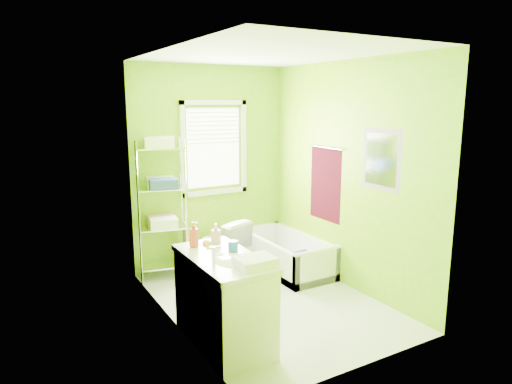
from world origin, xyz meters
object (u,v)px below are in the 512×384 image
bathtub (286,258)px  toilet (222,246)px  wire_shelf_unit (163,193)px  vanity (224,297)px

bathtub → toilet: size_ratio=1.98×
wire_shelf_unit → bathtub: bearing=-20.8°
bathtub → vanity: bearing=-140.4°
bathtub → toilet: (-0.78, 0.30, 0.21)m
toilet → wire_shelf_unit: (-0.66, 0.25, 0.70)m
wire_shelf_unit → vanity: bearing=-92.1°
toilet → bathtub: bearing=141.3°
vanity → toilet: bearing=64.8°
wire_shelf_unit → toilet: bearing=-20.9°
bathtub → vanity: (-1.50, -1.25, 0.29)m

